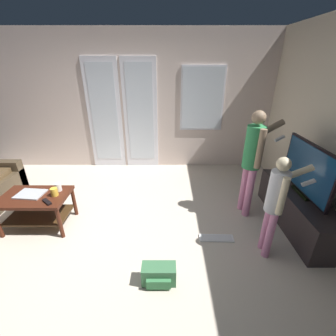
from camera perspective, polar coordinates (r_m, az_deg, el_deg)
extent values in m
cube|color=beige|center=(3.12, -15.84, -17.73)|extent=(5.84, 4.86, 0.02)
cube|color=beige|center=(4.71, -10.26, 15.72)|extent=(5.84, 0.06, 2.64)
cube|color=white|center=(4.81, -15.58, 12.39)|extent=(0.67, 0.02, 2.20)
cube|color=silver|center=(4.79, -15.69, 12.93)|extent=(0.51, 0.01, 1.90)
cube|color=white|center=(4.68, -6.84, 12.76)|extent=(0.67, 0.02, 2.20)
cube|color=silver|center=(4.65, -6.89, 13.32)|extent=(0.51, 0.01, 1.90)
cube|color=white|center=(4.63, 8.76, 16.85)|extent=(0.84, 0.02, 1.22)
cube|color=silver|center=(4.62, 8.79, 16.82)|extent=(0.78, 0.01, 1.16)
cube|color=#421C10|center=(3.47, -30.66, -6.30)|extent=(0.86, 0.55, 0.04)
cube|color=#392511|center=(3.62, -29.64, -10.24)|extent=(0.78, 0.47, 0.02)
cylinder|color=#421C10|center=(3.24, -25.58, -12.47)|extent=(0.05, 0.05, 0.44)
cylinder|color=#421C10|center=(3.96, -33.22, -7.15)|extent=(0.05, 0.05, 0.44)
cylinder|color=#421C10|center=(3.59, -22.54, -7.90)|extent=(0.05, 0.05, 0.44)
cube|color=#2B2425|center=(3.59, 29.76, -9.04)|extent=(0.42, 1.52, 0.49)
cube|color=black|center=(3.09, 36.35, -16.18)|extent=(0.35, 0.02, 0.27)
cube|color=black|center=(3.46, 30.69, -5.38)|extent=(0.08, 0.36, 0.04)
cube|color=black|center=(3.32, 31.98, -0.24)|extent=(0.04, 1.02, 0.65)
cube|color=navy|center=(3.31, 31.70, -0.24)|extent=(0.00, 0.97, 0.60)
cylinder|color=pink|center=(3.43, 19.85, -6.01)|extent=(0.10, 0.10, 0.74)
cylinder|color=pink|center=(3.56, 18.73, -4.70)|extent=(0.10, 0.10, 0.74)
cylinder|color=#308B4F|center=(3.23, 20.95, 4.89)|extent=(0.24, 0.24, 0.58)
sphere|color=#8F7459|center=(3.12, 22.09, 11.74)|extent=(0.18, 0.18, 0.18)
cylinder|color=#8F7459|center=(3.08, 22.39, 4.38)|extent=(0.08, 0.08, 0.52)
cylinder|color=#8F7459|center=(3.42, 23.61, 8.60)|extent=(0.50, 0.15, 0.31)
cube|color=white|center=(3.58, 26.47, 6.68)|extent=(0.14, 0.06, 0.09)
cylinder|color=pink|center=(2.88, 24.35, -15.33)|extent=(0.08, 0.08, 0.60)
cylinder|color=pink|center=(2.97, 23.52, -13.74)|extent=(0.08, 0.08, 0.60)
cylinder|color=silver|center=(2.64, 25.94, -5.47)|extent=(0.20, 0.20, 0.47)
sphere|color=beige|center=(2.51, 27.30, 0.86)|extent=(0.14, 0.14, 0.14)
cylinder|color=beige|center=(2.52, 27.08, -6.46)|extent=(0.07, 0.07, 0.42)
cylinder|color=beige|center=(2.76, 29.11, -1.50)|extent=(0.41, 0.09, 0.25)
cube|color=white|center=(2.88, 32.06, -3.18)|extent=(0.14, 0.05, 0.09)
cube|color=#3A6D46|center=(2.55, -2.25, -25.18)|extent=(0.35, 0.16, 0.21)
cube|color=#377646|center=(2.50, -2.33, -27.30)|extent=(0.24, 0.04, 0.11)
cube|color=white|center=(3.11, 12.19, -16.95)|extent=(0.44, 0.15, 0.02)
cube|color=silver|center=(3.10, 12.21, -16.80)|extent=(0.40, 0.11, 0.00)
cube|color=#AEB1B4|center=(3.51, -31.36, -5.62)|extent=(0.37, 0.29, 0.02)
cylinder|color=white|center=(3.41, -25.93, -4.33)|extent=(0.08, 0.08, 0.11)
cylinder|color=gold|center=(3.31, -26.74, -5.40)|extent=(0.09, 0.09, 0.11)
cube|color=black|center=(3.22, -28.21, -7.51)|extent=(0.16, 0.15, 0.02)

